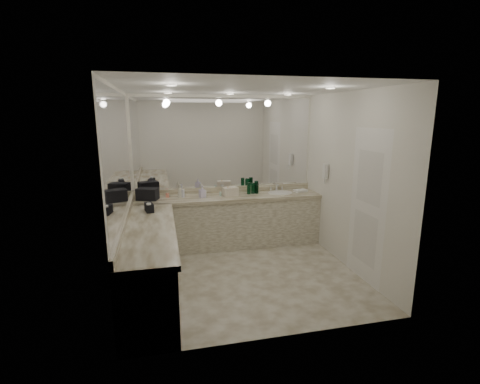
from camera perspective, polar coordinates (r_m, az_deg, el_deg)
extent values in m
plane|color=beige|center=(5.19, 0.70, -13.32)|extent=(3.20, 3.20, 0.00)
plane|color=white|center=(4.68, 0.78, 16.67)|extent=(3.20, 3.20, 0.00)
cube|color=silver|center=(6.21, -2.55, 3.61)|extent=(3.20, 0.02, 2.60)
cube|color=silver|center=(4.66, -18.73, -0.05)|extent=(0.02, 3.00, 2.60)
cube|color=silver|center=(5.37, 17.57, 1.62)|extent=(0.02, 3.00, 2.60)
cube|color=beige|center=(6.13, -1.95, -4.97)|extent=(3.20, 0.60, 0.84)
cube|color=beige|center=(6.00, -1.97, -0.90)|extent=(3.20, 0.64, 0.06)
cube|color=beige|center=(4.62, -14.54, -11.38)|extent=(0.60, 2.40, 0.84)
cube|color=beige|center=(4.46, -14.73, -6.08)|extent=(0.64, 2.42, 0.06)
cube|color=beige|center=(6.26, -2.48, 0.42)|extent=(3.20, 0.04, 0.10)
cube|color=beige|center=(4.75, -18.20, -4.17)|extent=(0.04, 3.00, 0.10)
cube|color=white|center=(6.14, -2.57, 7.98)|extent=(3.12, 0.01, 1.55)
cube|color=white|center=(4.59, -19.00, 5.75)|extent=(0.01, 2.92, 1.55)
cylinder|color=white|center=(6.25, 6.60, -0.19)|extent=(0.44, 0.44, 0.03)
cube|color=silver|center=(6.42, 5.99, 0.86)|extent=(0.24, 0.16, 0.14)
cube|color=white|center=(5.95, 13.84, 3.34)|extent=(0.06, 0.10, 0.24)
cube|color=white|center=(5.00, 20.13, -2.28)|extent=(0.02, 0.82, 2.10)
cube|color=black|center=(5.88, -14.91, -0.35)|extent=(0.38, 0.31, 0.19)
cube|color=black|center=(5.17, -14.69, -2.46)|extent=(0.14, 0.24, 0.12)
cube|color=beige|center=(5.98, -1.59, 0.07)|extent=(0.28, 0.20, 0.15)
cube|color=white|center=(6.39, 9.88, 0.22)|extent=(0.25, 0.20, 0.04)
cylinder|color=white|center=(5.09, -14.72, -2.53)|extent=(0.06, 0.06, 0.15)
imported|color=silver|center=(5.95, -9.83, 0.15)|extent=(0.10, 0.10, 0.21)
imported|color=silver|center=(5.87, -6.23, 0.06)|extent=(0.12, 0.12, 0.20)
imported|color=beige|center=(5.96, -1.99, 0.13)|extent=(0.13, 0.13, 0.17)
cylinder|color=#094523|center=(6.19, 2.70, 0.83)|extent=(0.07, 0.07, 0.22)
cylinder|color=#094523|center=(6.15, 2.76, 0.59)|extent=(0.06, 0.06, 0.18)
cylinder|color=#094523|center=(6.11, 1.47, 0.62)|extent=(0.07, 0.07, 0.20)
cylinder|color=#094523|center=(6.15, 2.14, 0.63)|extent=(0.07, 0.07, 0.19)
cylinder|color=silver|center=(5.94, -9.34, -0.24)|extent=(0.06, 0.06, 0.13)
cylinder|color=silver|center=(5.98, -3.24, -0.30)|extent=(0.04, 0.04, 0.07)
cylinder|color=#E57F66|center=(5.99, -11.82, -0.54)|extent=(0.06, 0.06, 0.07)
cylinder|color=white|center=(5.94, -5.81, -0.25)|extent=(0.06, 0.06, 0.11)
cylinder|color=white|center=(6.09, -2.34, 0.08)|extent=(0.06, 0.06, 0.10)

